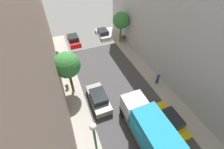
# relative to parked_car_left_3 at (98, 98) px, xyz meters

# --- Properties ---
(ground) EXTENTS (32.00, 32.00, 0.00)m
(ground) POSITION_rel_parked_car_left_3_xyz_m (2.70, -4.74, -0.72)
(ground) COLOR #423F42
(sidewalk_right) EXTENTS (2.00, 44.00, 0.15)m
(sidewalk_right) POSITION_rel_parked_car_left_3_xyz_m (7.70, -4.74, -0.64)
(sidewalk_right) COLOR #A8A399
(sidewalk_right) RESTS_ON ground
(parked_car_left_3) EXTENTS (1.78, 4.20, 1.57)m
(parked_car_left_3) POSITION_rel_parked_car_left_3_xyz_m (0.00, 0.00, 0.00)
(parked_car_left_3) COLOR gray
(parked_car_left_3) RESTS_ON ground
(parked_car_left_4) EXTENTS (1.78, 4.20, 1.57)m
(parked_car_left_4) POSITION_rel_parked_car_left_3_xyz_m (0.00, 13.70, 0.00)
(parked_car_left_4) COLOR red
(parked_car_left_4) RESTS_ON ground
(parked_car_right_1) EXTENTS (1.78, 4.20, 1.57)m
(parked_car_right_1) POSITION_rel_parked_car_left_3_xyz_m (5.40, -5.12, 0.00)
(parked_car_right_1) COLOR gold
(parked_car_right_1) RESTS_ON ground
(parked_car_right_2) EXTENTS (1.78, 4.20, 1.57)m
(parked_car_right_2) POSITION_rel_parked_car_left_3_xyz_m (5.40, 13.93, 0.00)
(parked_car_right_2) COLOR silver
(parked_car_right_2) RESTS_ON ground
(delivery_truck) EXTENTS (2.26, 6.60, 3.38)m
(delivery_truck) POSITION_rel_parked_car_left_3_xyz_m (2.70, -5.44, 1.07)
(delivery_truck) COLOR #4C4C51
(delivery_truck) RESTS_ON ground
(pedestrian) EXTENTS (0.40, 0.36, 1.72)m
(pedestrian) POSITION_rel_parked_car_left_3_xyz_m (7.68, 0.06, 0.35)
(pedestrian) COLOR #2D334C
(pedestrian) RESTS_ON sidewalk_right
(street_tree_0) EXTENTS (2.76, 2.76, 5.38)m
(street_tree_0) POSITION_rel_parked_car_left_3_xyz_m (-2.29, 2.60, 3.40)
(street_tree_0) COLOR brown
(street_tree_0) RESTS_ON sidewalk_left
(street_tree_1) EXTENTS (2.66, 2.66, 5.20)m
(street_tree_1) POSITION_rel_parked_car_left_3_xyz_m (7.57, 11.03, 3.27)
(street_tree_1) COLOR brown
(street_tree_1) RESTS_ON sidewalk_right
(potted_plant_0) EXTENTS (0.42, 0.42, 0.73)m
(potted_plant_0) POSITION_rel_parked_car_left_3_xyz_m (-2.91, 3.28, -0.17)
(potted_plant_0) COLOR brown
(potted_plant_0) RESTS_ON sidewalk_left
(potted_plant_1) EXTENTS (0.72, 0.72, 1.09)m
(potted_plant_1) POSITION_rel_parked_car_left_3_xyz_m (8.23, 11.14, 0.05)
(potted_plant_1) COLOR brown
(potted_plant_1) RESTS_ON sidewalk_right
(potted_plant_2) EXTENTS (0.48, 0.48, 0.73)m
(potted_plant_2) POSITION_rel_parked_car_left_3_xyz_m (-3.10, 11.02, -0.16)
(potted_plant_2) COLOR brown
(potted_plant_2) RESTS_ON sidewalk_left
(lamp_post) EXTENTS (0.44, 0.44, 5.77)m
(lamp_post) POSITION_rel_parked_car_left_3_xyz_m (-1.90, -5.75, 3.20)
(lamp_post) COLOR #26723F
(lamp_post) RESTS_ON sidewalk_left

